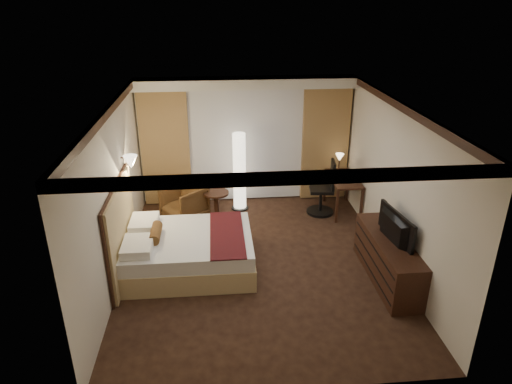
{
  "coord_description": "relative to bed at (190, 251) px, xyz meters",
  "views": [
    {
      "loc": [
        -0.65,
        -6.62,
        4.23
      ],
      "look_at": [
        0.0,
        0.4,
        1.15
      ],
      "focal_mm": 32.0,
      "sensor_mm": 36.0,
      "label": 1
    }
  ],
  "objects": [
    {
      "name": "armchair",
      "position": [
        -0.18,
        1.89,
        0.07
      ],
      "size": [
        1.01,
        1.01,
        0.76
      ],
      "primitive_type": "imported",
      "rotation": [
        0.0,
        0.0,
        -0.84
      ],
      "color": "#513218",
      "rests_on": "floor"
    },
    {
      "name": "wall_sconce",
      "position": [
        -0.94,
        0.81,
        1.31
      ],
      "size": [
        0.24,
        0.24,
        0.24
      ],
      "primitive_type": null,
      "color": "white",
      "rests_on": "left_wall"
    },
    {
      "name": "curtain_left_drape",
      "position": [
        -0.55,
        2.64,
        0.94
      ],
      "size": [
        1.0,
        0.14,
        2.45
      ],
      "primitive_type": "cube",
      "color": "#A37D4A",
      "rests_on": "back_wall"
    },
    {
      "name": "curtain_sheer",
      "position": [
        1.15,
        2.7,
        0.94
      ],
      "size": [
        2.48,
        0.04,
        2.45
      ],
      "primitive_type": "cube",
      "color": "silver",
      "rests_on": "back_wall"
    },
    {
      "name": "desk",
      "position": [
        3.1,
        1.9,
        0.07
      ],
      "size": [
        0.55,
        1.13,
        0.75
      ],
      "primitive_type": null,
      "color": "black",
      "rests_on": "floor"
    },
    {
      "name": "dresser",
      "position": [
        3.15,
        -0.63,
        0.06
      ],
      "size": [
        0.5,
        1.87,
        0.73
      ],
      "primitive_type": null,
      "color": "black",
      "rests_on": "floor"
    },
    {
      "name": "television",
      "position": [
        3.12,
        -0.63,
        0.71
      ],
      "size": [
        0.71,
        1.08,
        0.13
      ],
      "primitive_type": "imported",
      "rotation": [
        0.0,
        0.0,
        1.7
      ],
      "color": "black",
      "rests_on": "dresser"
    },
    {
      "name": "ceiling",
      "position": [
        1.15,
        0.03,
        2.39
      ],
      "size": [
        4.5,
        5.5,
        0.01
      ],
      "primitive_type": "cube",
      "color": "white",
      "rests_on": "back_wall"
    },
    {
      "name": "side_table",
      "position": [
        0.47,
        1.83,
        -0.02
      ],
      "size": [
        0.51,
        0.51,
        0.57
      ],
      "primitive_type": null,
      "color": "black",
      "rests_on": "floor"
    },
    {
      "name": "floor",
      "position": [
        1.15,
        0.03,
        -0.31
      ],
      "size": [
        4.5,
        5.5,
        0.01
      ],
      "primitive_type": "cube",
      "color": "black",
      "rests_on": "ground"
    },
    {
      "name": "back_wall",
      "position": [
        1.15,
        2.78,
        1.04
      ],
      "size": [
        4.5,
        0.02,
        2.7
      ],
      "primitive_type": "cube",
      "color": "silver",
      "rests_on": "floor"
    },
    {
      "name": "floor_lamp",
      "position": [
        0.97,
        2.21,
        0.53
      ],
      "size": [
        0.35,
        0.35,
        1.67
      ],
      "primitive_type": null,
      "color": "white",
      "rests_on": "floor"
    },
    {
      "name": "headboard",
      "position": [
        -1.05,
        0.0,
        0.44
      ],
      "size": [
        0.12,
        1.93,
        1.5
      ],
      "primitive_type": null,
      "color": "tan",
      "rests_on": "floor"
    },
    {
      "name": "left_wall",
      "position": [
        -1.1,
        0.03,
        1.04
      ],
      "size": [
        0.02,
        5.5,
        2.7
      ],
      "primitive_type": "cube",
      "color": "silver",
      "rests_on": "floor"
    },
    {
      "name": "bed",
      "position": [
        0.0,
        0.0,
        0.0
      ],
      "size": [
        2.09,
        1.63,
        0.61
      ],
      "primitive_type": null,
      "color": "white",
      "rests_on": "floor"
    },
    {
      "name": "curtain_right_drape",
      "position": [
        2.85,
        2.64,
        0.94
      ],
      "size": [
        1.0,
        0.14,
        2.45
      ],
      "primitive_type": "cube",
      "color": "#A37D4A",
      "rests_on": "back_wall"
    },
    {
      "name": "right_wall",
      "position": [
        3.4,
        0.03,
        1.04
      ],
      "size": [
        0.02,
        5.5,
        2.7
      ],
      "primitive_type": "cube",
      "color": "silver",
      "rests_on": "floor"
    },
    {
      "name": "soffit",
      "position": [
        1.15,
        2.53,
        2.29
      ],
      "size": [
        4.5,
        0.5,
        0.2
      ],
      "primitive_type": "cube",
      "color": "white",
      "rests_on": "ceiling"
    },
    {
      "name": "office_chair",
      "position": [
        2.63,
        1.85,
        0.27
      ],
      "size": [
        0.62,
        0.62,
        1.16
      ],
      "primitive_type": null,
      "rotation": [
        0.0,
        0.0,
        -0.13
      ],
      "color": "black",
      "rests_on": "floor"
    },
    {
      "name": "crown_molding",
      "position": [
        1.15,
        0.03,
        2.33
      ],
      "size": [
        4.5,
        5.5,
        0.12
      ],
      "primitive_type": null,
      "color": "black",
      "rests_on": "ceiling"
    },
    {
      "name": "desk_lamp",
      "position": [
        3.1,
        2.31,
        0.61
      ],
      "size": [
        0.18,
        0.18,
        0.34
      ],
      "primitive_type": null,
      "color": "#FFD899",
      "rests_on": "desk"
    }
  ]
}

